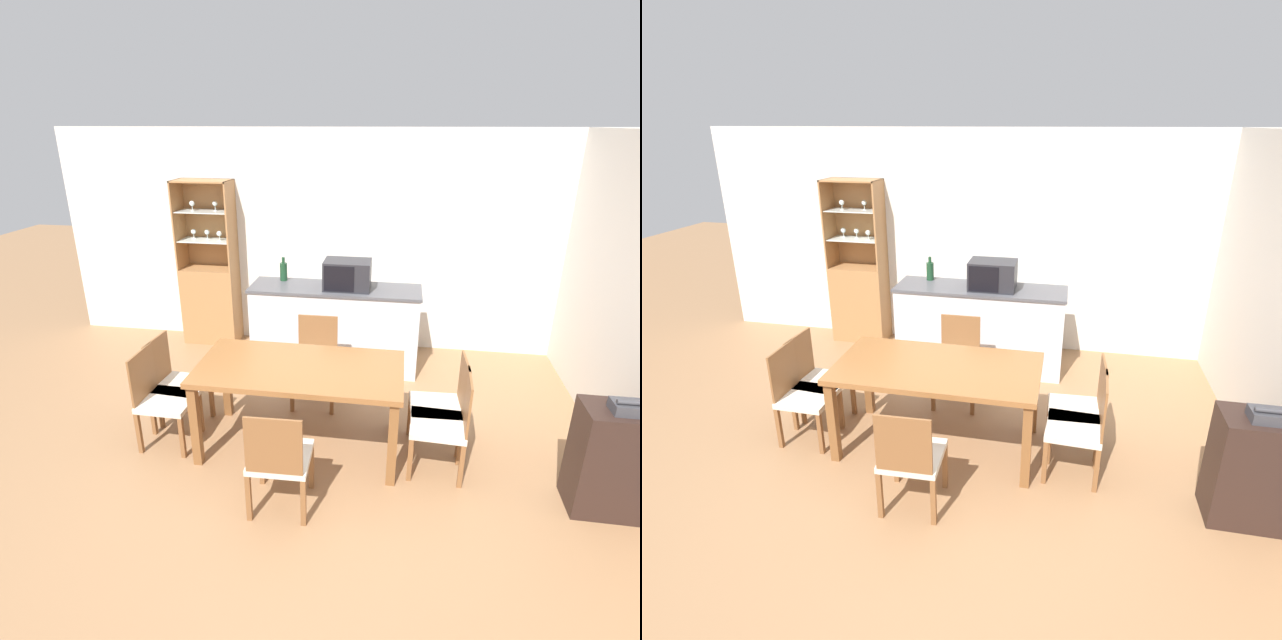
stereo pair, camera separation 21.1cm
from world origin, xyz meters
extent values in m
plane|color=#936B47|center=(0.00, 0.00, 0.00)|extent=(18.00, 18.00, 0.00)
cube|color=silver|center=(0.00, 2.63, 1.27)|extent=(6.80, 0.06, 2.55)
cube|color=silver|center=(0.07, 1.94, 0.45)|extent=(1.82, 0.52, 0.91)
cube|color=#4C4C51|center=(0.07, 1.94, 0.92)|extent=(1.85, 0.55, 0.03)
cube|color=#A37042|center=(-1.54, 2.42, 0.47)|extent=(0.66, 0.36, 0.95)
cube|color=#A37042|center=(-1.54, 2.59, 1.47)|extent=(0.66, 0.02, 1.04)
cube|color=#A37042|center=(-1.86, 2.42, 1.47)|extent=(0.02, 0.36, 1.04)
cube|color=#A37042|center=(-1.22, 2.42, 1.47)|extent=(0.02, 0.36, 1.04)
cube|color=#A37042|center=(-1.54, 2.42, 1.97)|extent=(0.66, 0.36, 0.02)
cube|color=silver|center=(-1.54, 2.42, 1.29)|extent=(0.62, 0.32, 0.01)
cube|color=silver|center=(-1.54, 2.42, 1.63)|extent=(0.62, 0.32, 0.01)
cylinder|color=silver|center=(-1.71, 2.46, 1.30)|extent=(0.04, 0.04, 0.01)
cylinder|color=silver|center=(-1.71, 2.46, 1.33)|extent=(0.01, 0.01, 0.06)
sphere|color=silver|center=(-1.71, 2.46, 1.38)|extent=(0.06, 0.06, 0.06)
cylinder|color=silver|center=(-1.67, 2.39, 1.64)|extent=(0.04, 0.04, 0.01)
cylinder|color=silver|center=(-1.67, 2.39, 1.67)|extent=(0.01, 0.01, 0.06)
sphere|color=silver|center=(-1.67, 2.39, 1.72)|extent=(0.06, 0.06, 0.06)
cylinder|color=silver|center=(-1.54, 2.45, 1.30)|extent=(0.04, 0.04, 0.01)
cylinder|color=silver|center=(-1.54, 2.45, 1.33)|extent=(0.01, 0.01, 0.06)
sphere|color=silver|center=(-1.54, 2.45, 1.38)|extent=(0.06, 0.06, 0.06)
cylinder|color=silver|center=(-1.41, 2.44, 1.64)|extent=(0.04, 0.04, 0.01)
cylinder|color=silver|center=(-1.41, 2.44, 1.67)|extent=(0.01, 0.01, 0.06)
sphere|color=silver|center=(-1.41, 2.44, 1.72)|extent=(0.06, 0.06, 0.06)
cylinder|color=silver|center=(-1.37, 2.39, 1.30)|extent=(0.04, 0.04, 0.01)
cylinder|color=silver|center=(-1.37, 2.39, 1.33)|extent=(0.01, 0.01, 0.06)
sphere|color=silver|center=(-1.37, 2.39, 1.38)|extent=(0.06, 0.06, 0.06)
cube|color=brown|center=(-0.01, 0.39, 0.74)|extent=(1.67, 0.87, 0.05)
cube|color=brown|center=(-0.78, 0.01, 0.36)|extent=(0.07, 0.07, 0.71)
cube|color=brown|center=(0.77, 0.01, 0.36)|extent=(0.07, 0.07, 0.71)
cube|color=brown|center=(-0.78, 0.76, 0.36)|extent=(0.07, 0.07, 0.71)
cube|color=brown|center=(0.77, 0.76, 0.36)|extent=(0.07, 0.07, 0.71)
cube|color=beige|center=(-1.12, 0.26, 0.40)|extent=(0.43, 0.43, 0.05)
cube|color=brown|center=(-1.32, 0.26, 0.64)|extent=(0.02, 0.39, 0.42)
cube|color=brown|center=(-0.93, 0.44, 0.19)|extent=(0.04, 0.04, 0.38)
cube|color=brown|center=(-0.93, 0.06, 0.19)|extent=(0.04, 0.04, 0.38)
cube|color=brown|center=(-1.31, 0.45, 0.19)|extent=(0.04, 0.04, 0.38)
cube|color=brown|center=(-1.32, 0.07, 0.19)|extent=(0.04, 0.04, 0.38)
cube|color=beige|center=(1.11, 0.52, 0.40)|extent=(0.44, 0.44, 0.05)
cube|color=brown|center=(1.31, 0.52, 0.64)|extent=(0.03, 0.39, 0.42)
cube|color=brown|center=(0.93, 0.32, 0.19)|extent=(0.04, 0.04, 0.38)
cube|color=brown|center=(0.91, 0.70, 0.19)|extent=(0.04, 0.04, 0.38)
cube|color=brown|center=(1.31, 0.33, 0.19)|extent=(0.04, 0.04, 0.38)
cube|color=brown|center=(1.29, 0.71, 0.19)|extent=(0.04, 0.04, 0.38)
cube|color=beige|center=(-1.12, 0.52, 0.40)|extent=(0.45, 0.45, 0.05)
cube|color=brown|center=(-1.32, 0.53, 0.64)|extent=(0.05, 0.39, 0.42)
cube|color=brown|center=(-0.92, 0.69, 0.19)|extent=(0.04, 0.04, 0.38)
cube|color=brown|center=(-0.95, 0.31, 0.19)|extent=(0.04, 0.04, 0.38)
cube|color=brown|center=(-1.30, 0.72, 0.19)|extent=(0.04, 0.04, 0.38)
cube|color=brown|center=(-1.33, 0.34, 0.19)|extent=(0.04, 0.04, 0.38)
cube|color=beige|center=(1.11, 0.26, 0.40)|extent=(0.44, 0.44, 0.05)
cube|color=brown|center=(1.31, 0.25, 0.64)|extent=(0.04, 0.39, 0.42)
cube|color=brown|center=(0.91, 0.07, 0.19)|extent=(0.04, 0.04, 0.38)
cube|color=brown|center=(0.93, 0.46, 0.19)|extent=(0.04, 0.04, 0.38)
cube|color=brown|center=(1.29, 0.06, 0.19)|extent=(0.04, 0.04, 0.38)
cube|color=brown|center=(1.31, 0.44, 0.19)|extent=(0.04, 0.04, 0.38)
cube|color=beige|center=(-0.01, -0.33, 0.40)|extent=(0.44, 0.44, 0.05)
cube|color=brown|center=(0.00, -0.53, 0.64)|extent=(0.39, 0.03, 0.42)
cube|color=brown|center=(-0.20, -0.14, 0.19)|extent=(0.04, 0.04, 0.38)
cube|color=brown|center=(0.18, -0.13, 0.19)|extent=(0.04, 0.04, 0.38)
cube|color=brown|center=(-0.19, -0.53, 0.19)|extent=(0.04, 0.04, 0.38)
cube|color=brown|center=(0.19, -0.51, 0.19)|extent=(0.04, 0.04, 0.38)
cube|color=beige|center=(-0.01, 1.10, 0.40)|extent=(0.43, 0.43, 0.05)
cube|color=brown|center=(-0.01, 1.30, 0.64)|extent=(0.39, 0.02, 0.42)
cube|color=brown|center=(0.19, 0.91, 0.19)|extent=(0.04, 0.04, 0.38)
cube|color=brown|center=(-0.19, 0.91, 0.19)|extent=(0.04, 0.04, 0.38)
cube|color=brown|center=(0.18, 1.29, 0.19)|extent=(0.04, 0.04, 0.38)
cube|color=brown|center=(-0.20, 1.29, 0.19)|extent=(0.04, 0.04, 0.38)
cube|color=#232328|center=(0.20, 1.92, 1.09)|extent=(0.49, 0.34, 0.31)
cube|color=black|center=(0.14, 1.75, 1.09)|extent=(0.31, 0.01, 0.27)
cylinder|color=#193D23|center=(-0.53, 2.10, 1.04)|extent=(0.08, 0.08, 0.20)
cylinder|color=#193D23|center=(-0.53, 2.10, 1.17)|extent=(0.03, 0.03, 0.07)
cube|color=black|center=(2.29, 0.00, 0.41)|extent=(0.52, 0.34, 0.82)
cube|color=#32211C|center=(2.29, 0.00, 0.45)|extent=(0.48, 0.30, 0.02)
cube|color=#38383D|center=(2.30, -0.04, 0.85)|extent=(0.23, 0.15, 0.07)
cylinder|color=#38383D|center=(2.30, -0.07, 0.91)|extent=(0.21, 0.03, 0.03)
camera|label=1|loc=(0.73, -3.15, 2.60)|focal=28.00mm
camera|label=2|loc=(0.94, -3.11, 2.60)|focal=28.00mm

